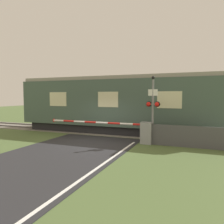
{
  "coord_description": "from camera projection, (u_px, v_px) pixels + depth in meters",
  "views": [
    {
      "loc": [
        5.67,
        -10.64,
        2.6
      ],
      "look_at": [
        0.77,
        1.52,
        1.64
      ],
      "focal_mm": 35.0,
      "sensor_mm": 36.0,
      "label": 1
    }
  ],
  "objects": [
    {
      "name": "ground_plane",
      "position": [
        89.0,
        143.0,
        12.15
      ],
      "size": [
        80.0,
        80.0,
        0.0
      ],
      "primitive_type": "plane",
      "color": "#4C6033"
    },
    {
      "name": "track_bed",
      "position": [
        114.0,
        132.0,
        15.61
      ],
      "size": [
        36.0,
        3.2,
        0.13
      ],
      "color": "slate",
      "rests_on": "ground_plane"
    },
    {
      "name": "train",
      "position": [
        116.0,
        104.0,
        15.41
      ],
      "size": [
        14.09,
        2.78,
        3.94
      ],
      "color": "black",
      "rests_on": "ground_plane"
    },
    {
      "name": "crossing_barrier",
      "position": [
        136.0,
        131.0,
        12.03
      ],
      "size": [
        6.44,
        0.44,
        1.19
      ],
      "color": "gray",
      "rests_on": "ground_plane"
    },
    {
      "name": "signal_post",
      "position": [
        153.0,
        106.0,
        11.78
      ],
      "size": [
        0.75,
        0.26,
        3.67
      ],
      "color": "gray",
      "rests_on": "ground_plane"
    },
    {
      "name": "roadside_fence",
      "position": [
        195.0,
        137.0,
        10.89
      ],
      "size": [
        4.35,
        0.06,
        1.1
      ],
      "color": "#4C4C51",
      "rests_on": "ground_plane"
    }
  ]
}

